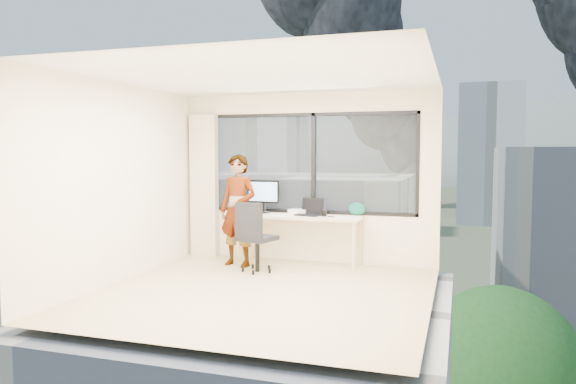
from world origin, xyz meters
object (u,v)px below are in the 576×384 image
at_px(game_console, 299,211).
at_px(handbag, 357,209).
at_px(person, 238,210).
at_px(monitor, 263,196).
at_px(desk, 301,240).
at_px(chair, 257,236).
at_px(laptop, 308,208).

height_order(game_console, handbag, handbag).
height_order(person, game_console, person).
xyz_separation_m(monitor, game_console, (0.56, 0.08, -0.23)).
xyz_separation_m(desk, person, (-0.88, -0.35, 0.46)).
bearing_deg(handbag, chair, -164.77).
distance_m(chair, monitor, 0.96).
relative_size(chair, monitor, 1.97).
xyz_separation_m(person, laptop, (0.99, 0.37, 0.04)).
xyz_separation_m(person, game_console, (0.78, 0.58, -0.05)).
bearing_deg(desk, game_console, 113.37).
height_order(chair, monitor, monitor).
height_order(chair, laptop, chair).
distance_m(monitor, game_console, 0.61).
bearing_deg(laptop, monitor, -175.08).
relative_size(monitor, handbag, 2.01).
height_order(monitor, handbag, monitor).
distance_m(game_console, handbag, 0.90).
bearing_deg(game_console, chair, -105.09).
distance_m(chair, game_console, 0.99).
bearing_deg(monitor, person, -114.43).
bearing_deg(monitor, laptop, -10.00).
relative_size(person, monitor, 3.21).
height_order(desk, monitor, monitor).
bearing_deg(laptop, desk, -154.71).
relative_size(person, game_console, 5.84).
height_order(laptop, handbag, laptop).
distance_m(desk, monitor, 0.93).
relative_size(chair, person, 0.61).
distance_m(desk, handbag, 0.96).
distance_m(desk, person, 1.05).
xyz_separation_m(desk, chair, (-0.46, -0.65, 0.14)).
height_order(person, handbag, person).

